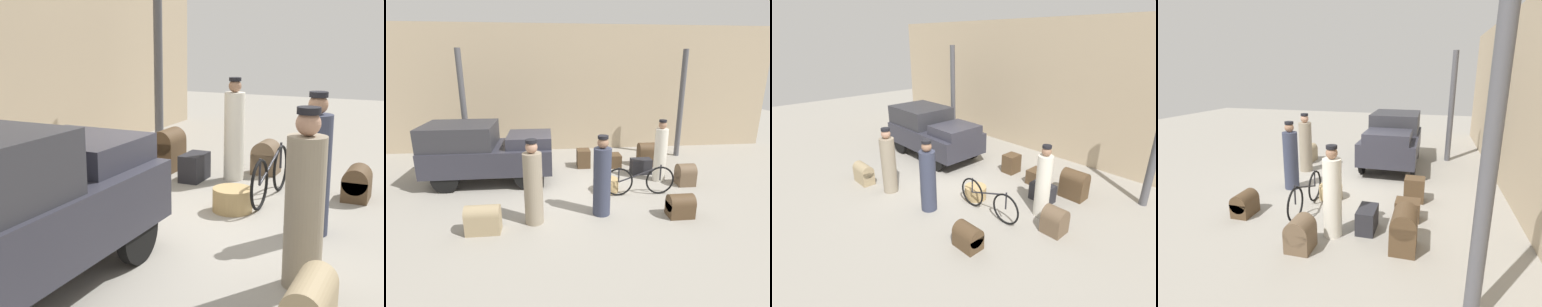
# 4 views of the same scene
# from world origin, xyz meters

# --- Properties ---
(ground_plane) EXTENTS (30.00, 30.00, 0.00)m
(ground_plane) POSITION_xyz_m (0.00, 0.00, 0.00)
(ground_plane) COLOR gray
(station_building_facade) EXTENTS (16.00, 0.15, 4.50)m
(station_building_facade) POSITION_xyz_m (0.00, 4.08, 2.25)
(station_building_facade) COLOR tan
(station_building_facade) RESTS_ON ground
(canopy_pillar_left) EXTENTS (0.18, 0.18, 3.63)m
(canopy_pillar_left) POSITION_xyz_m (-3.21, 2.76, 1.82)
(canopy_pillar_left) COLOR #4C4C51
(canopy_pillar_left) RESTS_ON ground
(canopy_pillar_right) EXTENTS (0.18, 0.18, 3.63)m
(canopy_pillar_right) POSITION_xyz_m (4.02, 2.76, 1.82)
(canopy_pillar_right) COLOR #4C4C51
(canopy_pillar_right) RESTS_ON ground
(truck) EXTENTS (3.36, 1.66, 1.63)m
(truck) POSITION_xyz_m (-2.28, 0.98, 0.89)
(truck) COLOR black
(truck) RESTS_ON ground
(bicycle) EXTENTS (1.79, 0.04, 0.78)m
(bicycle) POSITION_xyz_m (1.67, -0.40, 0.37)
(bicycle) COLOR black
(bicycle) RESTS_ON ground
(wicker_basket) EXTENTS (0.56, 0.56, 0.33)m
(wicker_basket) POSITION_xyz_m (0.94, -0.08, 0.16)
(wicker_basket) COLOR tan
(wicker_basket) RESTS_ON ground
(conductor_in_dark_uniform) EXTENTS (0.34, 0.34, 1.73)m
(conductor_in_dark_uniform) POSITION_xyz_m (2.53, 0.50, 0.80)
(conductor_in_dark_uniform) COLOR silver
(conductor_in_dark_uniform) RESTS_ON ground
(porter_lifting_near_truck) EXTENTS (0.38, 0.38, 1.76)m
(porter_lifting_near_truck) POSITION_xyz_m (0.56, -1.28, 0.81)
(porter_lifting_near_truck) COLOR #33384C
(porter_lifting_near_truck) RESTS_ON ground
(porter_with_bicycle) EXTENTS (0.38, 0.38, 1.77)m
(porter_with_bicycle) POSITION_xyz_m (-0.89, -1.50, 0.81)
(porter_with_bicycle) COLOR gray
(porter_with_bicycle) RESTS_ON ground
(trunk_umber_medium) EXTENTS (0.66, 0.34, 0.57)m
(trunk_umber_medium) POSITION_xyz_m (-1.86, -1.79, 0.29)
(trunk_umber_medium) COLOR #9E8966
(trunk_umber_medium) RESTS_ON ground
(trunk_large_brown) EXTENTS (0.40, 0.50, 0.41)m
(trunk_large_brown) POSITION_xyz_m (1.52, 1.79, 0.20)
(trunk_large_brown) COLOR #4C3823
(trunk_large_brown) RESTS_ON ground
(suitcase_tan_flat) EXTENTS (0.46, 0.43, 0.59)m
(suitcase_tan_flat) POSITION_xyz_m (3.12, 0.12, 0.29)
(suitcase_tan_flat) COLOR brown
(suitcase_tan_flat) RESTS_ON ground
(suitcase_black_upright) EXTENTS (0.40, 0.46, 0.57)m
(suitcase_black_upright) POSITION_xyz_m (0.55, 1.87, 0.28)
(suitcase_black_upright) COLOR #4C3823
(suitcase_black_upright) RESTS_ON ground
(suitcase_small_leather) EXTENTS (0.63, 0.44, 0.75)m
(suitcase_small_leather) POSITION_xyz_m (2.64, 1.82, 0.39)
(suitcase_small_leather) COLOR #4C3823
(suitcase_small_leather) RESTS_ON ground
(trunk_wicker_pale) EXTENTS (0.60, 0.34, 0.46)m
(trunk_wicker_pale) POSITION_xyz_m (2.19, 1.08, 0.23)
(trunk_wicker_pale) COLOR #232328
(trunk_wicker_pale) RESTS_ON ground
(trunk_barrel_dark) EXTENTS (0.53, 0.38, 0.51)m
(trunk_barrel_dark) POSITION_xyz_m (2.23, -1.57, 0.25)
(trunk_barrel_dark) COLOR #4C3823
(trunk_barrel_dark) RESTS_ON ground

